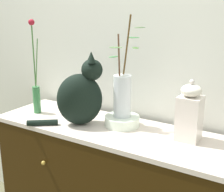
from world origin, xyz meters
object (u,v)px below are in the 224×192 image
Objects in this scene: vase_glass_clear at (123,94)px; jar_lidded_porcelain at (190,113)px; cat_sitting at (81,96)px; vase_slim_green at (36,88)px; bowl_porcelain at (122,121)px.

vase_glass_clear is 1.78× the size of jar_lidded_porcelain.
jar_lidded_porcelain is (0.58, 0.11, -0.03)m from cat_sitting.
cat_sitting is at bearing -2.37° from vase_slim_green.
vase_glass_clear is (0.00, 0.00, 0.16)m from bowl_porcelain.
cat_sitting reaches higher than bowl_porcelain.
cat_sitting is at bearing -154.42° from bowl_porcelain.
vase_glass_clear is (0.56, 0.09, 0.03)m from vase_slim_green.
bowl_porcelain is 0.16m from vase_glass_clear.
vase_slim_green is at bearing -171.36° from vase_glass_clear.
vase_glass_clear is at bearing -179.09° from jar_lidded_porcelain.
vase_glass_clear is at bearing 25.77° from cat_sitting.
vase_slim_green is 0.57m from vase_glass_clear.
bowl_porcelain is (0.56, 0.08, -0.13)m from vase_slim_green.
bowl_porcelain is at bearing 8.54° from vase_slim_green.
vase_slim_green reaches higher than bowl_porcelain.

